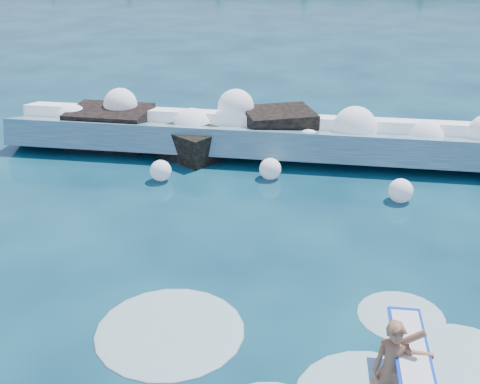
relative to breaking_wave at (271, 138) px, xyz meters
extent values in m
plane|color=#07273B|center=(-1.62, -7.78, -0.52)|extent=(200.00, 200.00, 0.00)
cube|color=teal|center=(0.00, -0.16, -0.09)|extent=(17.18, 2.62, 1.43)
cube|color=white|center=(0.00, 0.64, 0.34)|extent=(17.18, 1.21, 0.67)
cube|color=black|center=(-5.48, 0.06, -0.02)|extent=(2.66, 2.02, 1.42)
cube|color=black|center=(-2.48, -0.74, -0.13)|extent=(2.49, 2.36, 1.10)
cube|color=black|center=(0.22, 0.46, 0.02)|extent=(2.69, 2.45, 1.53)
imported|color=#936144|center=(3.09, -10.75, 0.07)|extent=(0.67, 0.46, 1.78)
cube|color=blue|center=(3.37, -10.70, 0.37)|extent=(0.61, 2.44, 0.06)
cube|color=white|center=(3.37, -10.70, 0.39)|extent=(0.51, 2.24, 0.06)
sphere|color=white|center=(-6.75, -0.08, 0.27)|extent=(1.12, 1.12, 1.12)
sphere|color=white|center=(-5.23, 0.51, 0.72)|extent=(1.14, 1.14, 1.14)
sphere|color=white|center=(-2.65, 0.03, 0.20)|extent=(1.30, 1.30, 1.30)
sphere|color=white|center=(-1.27, 0.70, 0.76)|extent=(1.23, 1.23, 1.23)
sphere|color=white|center=(1.25, -0.47, 0.07)|extent=(0.86, 0.86, 0.86)
sphere|color=white|center=(2.67, 0.01, 0.47)|extent=(1.40, 1.40, 1.40)
sphere|color=white|center=(4.91, 0.10, 0.21)|extent=(1.11, 1.11, 1.11)
sphere|color=white|center=(-2.94, -2.80, -0.20)|extent=(0.63, 0.63, 0.63)
sphere|color=white|center=(0.22, -2.12, -0.22)|extent=(0.65, 0.65, 0.65)
sphere|color=white|center=(3.90, -3.12, -0.22)|extent=(0.67, 0.67, 0.67)
ellipsoid|color=silver|center=(4.46, -9.69, -0.52)|extent=(2.26, 2.26, 0.11)
ellipsoid|color=silver|center=(-0.87, -9.61, -0.52)|extent=(2.85, 2.85, 0.14)
ellipsoid|color=silver|center=(3.49, -8.46, -0.52)|extent=(1.72, 1.72, 0.09)
camera|label=1|loc=(1.85, -18.49, 6.65)|focal=45.00mm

